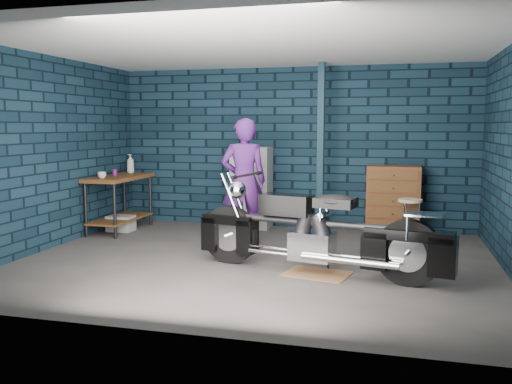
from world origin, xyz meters
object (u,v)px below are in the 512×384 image
(workbench, at_px, (120,203))
(shop_stool, at_px, (409,220))
(tool_chest, at_px, (393,200))
(locker, at_px, (252,188))
(person, at_px, (244,181))
(storage_bin, at_px, (121,223))
(motorcycle, at_px, (318,226))

(workbench, xyz_separation_m, shop_stool, (4.61, 0.31, -0.13))
(tool_chest, distance_m, shop_stool, 0.59)
(workbench, bearing_deg, locker, 21.42)
(person, height_order, locker, person)
(tool_chest, xyz_separation_m, shop_stool, (0.25, -0.49, -0.23))
(locker, xyz_separation_m, shop_stool, (2.57, -0.49, -0.36))
(locker, bearing_deg, shop_stool, -10.71)
(workbench, distance_m, tool_chest, 4.43)
(locker, bearing_deg, storage_bin, -157.74)
(person, height_order, shop_stool, person)
(tool_chest, bearing_deg, storage_bin, -169.25)
(locker, bearing_deg, workbench, -158.58)
(workbench, relative_size, locker, 1.02)
(workbench, xyz_separation_m, storage_bin, (0.02, -0.03, -0.33))
(shop_stool, bearing_deg, person, -164.13)
(motorcycle, height_order, locker, locker)
(motorcycle, height_order, shop_stool, motorcycle)
(storage_bin, relative_size, tool_chest, 0.37)
(locker, bearing_deg, tool_chest, 0.00)
(motorcycle, distance_m, tool_chest, 2.74)
(workbench, xyz_separation_m, tool_chest, (4.36, 0.80, 0.09))
(locker, relative_size, tool_chest, 1.25)
(motorcycle, bearing_deg, person, 143.82)
(locker, distance_m, shop_stool, 2.64)
(workbench, height_order, motorcycle, motorcycle)
(person, relative_size, storage_bin, 4.47)
(workbench, relative_size, storage_bin, 3.41)
(person, height_order, storage_bin, person)
(tool_chest, bearing_deg, locker, 180.00)
(shop_stool, bearing_deg, motorcycle, -116.79)
(motorcycle, xyz_separation_m, shop_stool, (1.07, 2.13, -0.25))
(locker, bearing_deg, person, -80.39)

